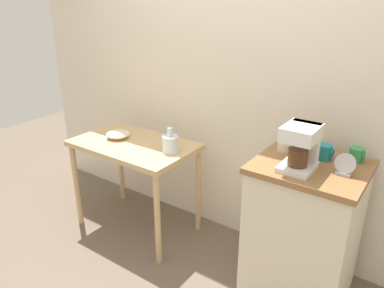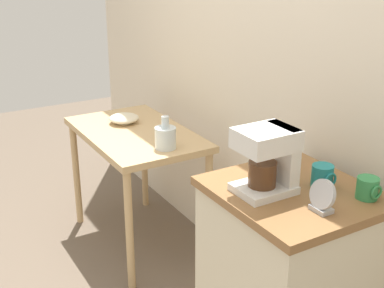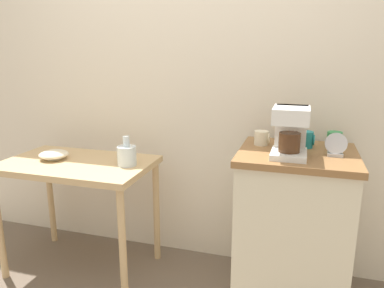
{
  "view_description": "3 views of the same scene",
  "coord_description": "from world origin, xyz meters",
  "px_view_note": "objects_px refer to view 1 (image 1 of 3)",
  "views": [
    {
      "loc": [
        1.26,
        -1.93,
        1.84
      ],
      "look_at": [
        -0.09,
        -0.02,
        0.89
      ],
      "focal_mm": 34.63,
      "sensor_mm": 36.0,
      "label": 1
    },
    {
      "loc": [
        2.12,
        -1.23,
        1.83
      ],
      "look_at": [
        0.05,
        -0.01,
        0.91
      ],
      "focal_mm": 49.15,
      "sensor_mm": 36.0,
      "label": 2
    },
    {
      "loc": [
        0.72,
        -1.96,
        1.46
      ],
      "look_at": [
        0.13,
        -0.03,
        0.95
      ],
      "focal_mm": 34.5,
      "sensor_mm": 36.0,
      "label": 3
    }
  ],
  "objects_px": {
    "mug_tall_green": "(356,155)",
    "table_clock": "(345,166)",
    "mug_dark_teal": "(325,152)",
    "coffee_maker": "(301,145)",
    "bowl_stoneware": "(118,134)",
    "glass_carafe_vase": "(170,143)",
    "mug_small_cream": "(284,145)"
  },
  "relations": [
    {
      "from": "mug_small_cream",
      "to": "mug_tall_green",
      "type": "height_order",
      "value": "mug_tall_green"
    },
    {
      "from": "glass_carafe_vase",
      "to": "mug_tall_green",
      "type": "xyz_separation_m",
      "value": [
        1.22,
        0.23,
        0.13
      ]
    },
    {
      "from": "mug_small_cream",
      "to": "table_clock",
      "type": "relative_size",
      "value": 0.72
    },
    {
      "from": "mug_small_cream",
      "to": "mug_dark_teal",
      "type": "relative_size",
      "value": 0.95
    },
    {
      "from": "mug_tall_green",
      "to": "mug_small_cream",
      "type": "bearing_deg",
      "value": -167.06
    },
    {
      "from": "coffee_maker",
      "to": "mug_small_cream",
      "type": "distance_m",
      "value": 0.27
    },
    {
      "from": "bowl_stoneware",
      "to": "mug_dark_teal",
      "type": "bearing_deg",
      "value": 6.34
    },
    {
      "from": "mug_tall_green",
      "to": "bowl_stoneware",
      "type": "bearing_deg",
      "value": -171.72
    },
    {
      "from": "coffee_maker",
      "to": "mug_small_cream",
      "type": "bearing_deg",
      "value": 130.66
    },
    {
      "from": "bowl_stoneware",
      "to": "coffee_maker",
      "type": "bearing_deg",
      "value": -1.26
    },
    {
      "from": "bowl_stoneware",
      "to": "mug_tall_green",
      "type": "relative_size",
      "value": 2.06
    },
    {
      "from": "coffee_maker",
      "to": "bowl_stoneware",
      "type": "bearing_deg",
      "value": 178.74
    },
    {
      "from": "coffee_maker",
      "to": "table_clock",
      "type": "height_order",
      "value": "coffee_maker"
    },
    {
      "from": "coffee_maker",
      "to": "mug_small_cream",
      "type": "xyz_separation_m",
      "value": [
        -0.16,
        0.19,
        -0.1
      ]
    },
    {
      "from": "coffee_maker",
      "to": "table_clock",
      "type": "bearing_deg",
      "value": 14.68
    },
    {
      "from": "glass_carafe_vase",
      "to": "table_clock",
      "type": "height_order",
      "value": "table_clock"
    },
    {
      "from": "table_clock",
      "to": "glass_carafe_vase",
      "type": "bearing_deg",
      "value": -179.76
    },
    {
      "from": "bowl_stoneware",
      "to": "coffee_maker",
      "type": "relative_size",
      "value": 0.72
    },
    {
      "from": "mug_small_cream",
      "to": "mug_tall_green",
      "type": "distance_m",
      "value": 0.42
    },
    {
      "from": "mug_dark_teal",
      "to": "table_clock",
      "type": "distance_m",
      "value": 0.21
    },
    {
      "from": "bowl_stoneware",
      "to": "mug_small_cream",
      "type": "bearing_deg",
      "value": 6.83
    },
    {
      "from": "mug_tall_green",
      "to": "mug_dark_teal",
      "type": "bearing_deg",
      "value": -154.31
    },
    {
      "from": "bowl_stoneware",
      "to": "glass_carafe_vase",
      "type": "height_order",
      "value": "glass_carafe_vase"
    },
    {
      "from": "coffee_maker",
      "to": "mug_small_cream",
      "type": "height_order",
      "value": "coffee_maker"
    },
    {
      "from": "mug_small_cream",
      "to": "table_clock",
      "type": "distance_m",
      "value": 0.42
    },
    {
      "from": "bowl_stoneware",
      "to": "glass_carafe_vase",
      "type": "xyz_separation_m",
      "value": [
        0.52,
        0.02,
        0.03
      ]
    },
    {
      "from": "glass_carafe_vase",
      "to": "table_clock",
      "type": "xyz_separation_m",
      "value": [
        1.2,
        0.01,
        0.15
      ]
    },
    {
      "from": "mug_small_cream",
      "to": "table_clock",
      "type": "xyz_separation_m",
      "value": [
        0.4,
        -0.13,
        0.01
      ]
    },
    {
      "from": "bowl_stoneware",
      "to": "mug_dark_teal",
      "type": "height_order",
      "value": "mug_dark_teal"
    },
    {
      "from": "bowl_stoneware",
      "to": "table_clock",
      "type": "xyz_separation_m",
      "value": [
        1.72,
        0.03,
        0.18
      ]
    },
    {
      "from": "mug_tall_green",
      "to": "table_clock",
      "type": "bearing_deg",
      "value": -92.75
    },
    {
      "from": "mug_tall_green",
      "to": "table_clock",
      "type": "height_order",
      "value": "table_clock"
    }
  ]
}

